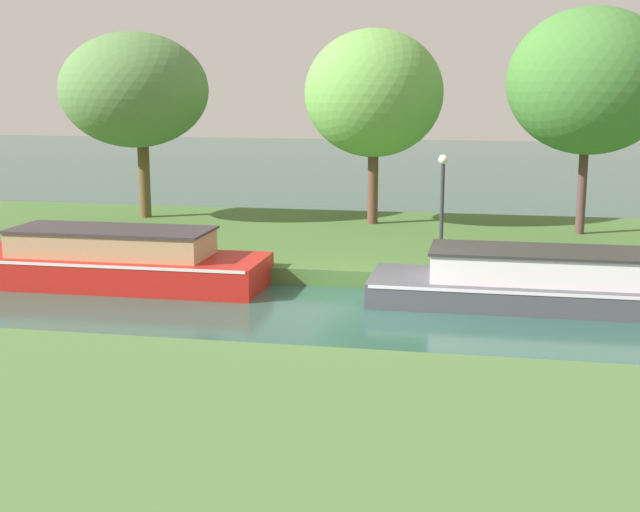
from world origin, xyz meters
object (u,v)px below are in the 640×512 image
at_px(red_narrowboat, 113,261).
at_px(willow_tree_centre, 374,94).
at_px(slate_barge, 551,282).
at_px(willow_tree_left, 134,90).
at_px(willow_tree_right, 590,81).
at_px(lamp_post, 442,194).

height_order(red_narrowboat, willow_tree_centre, willow_tree_centre).
relative_size(slate_barge, willow_tree_left, 1.28).
xyz_separation_m(slate_barge, willow_tree_right, (1.32, 6.82, 4.31)).
distance_m(willow_tree_left, willow_tree_centre, 7.66).
xyz_separation_m(slate_barge, willow_tree_centre, (-4.97, 8.03, 3.96)).
bearing_deg(slate_barge, willow_tree_right, 79.09).
bearing_deg(lamp_post, slate_barge, -44.97).
bearing_deg(red_narrowboat, willow_tree_right, 30.74).
relative_size(willow_tree_left, willow_tree_centre, 0.99).
xyz_separation_m(red_narrowboat, willow_tree_centre, (5.19, 8.03, 3.89)).
xyz_separation_m(red_narrowboat, willow_tree_right, (11.48, 6.82, 4.25)).
xyz_separation_m(slate_barge, lamp_post, (-2.51, 2.51, 1.57)).
distance_m(slate_barge, red_narrowboat, 10.16).
bearing_deg(red_narrowboat, lamp_post, 18.18).
bearing_deg(lamp_post, willow_tree_right, 48.39).
height_order(willow_tree_right, lamp_post, willow_tree_right).
relative_size(slate_barge, red_narrowboat, 1.05).
distance_m(red_narrowboat, lamp_post, 8.19).
relative_size(red_narrowboat, willow_tree_right, 1.13).
relative_size(red_narrowboat, willow_tree_centre, 1.21).
height_order(slate_barge, willow_tree_left, willow_tree_left).
height_order(willow_tree_centre, lamp_post, willow_tree_centre).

